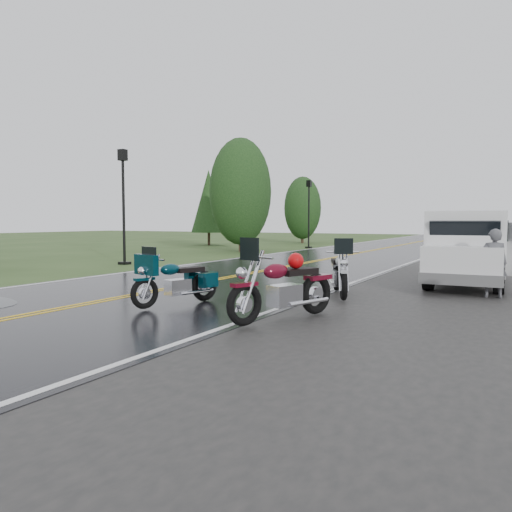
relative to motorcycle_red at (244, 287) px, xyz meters
The scene contains 12 objects.
ground 4.23m from the motorcycle_red, 169.45° to the left, with size 120.00×120.00×0.00m, color #2D471E.
road 11.54m from the motorcycle_red, 110.87° to the left, with size 8.00×100.00×0.04m, color black.
motorcycle_red is the anchor object (origin of this frame).
motorcycle_teal 2.56m from the motorcycle_red, behind, with size 0.76×2.08×1.23m, color #042831, non-canonical shape.
motorcycle_silver 3.36m from the motorcycle_red, 80.43° to the left, with size 0.82×2.25×1.33m, color #A3A6AA, non-canonical shape.
van_white 6.41m from the motorcycle_red, 73.29° to the left, with size 1.98×5.28×2.08m, color silver, non-canonical shape.
person_at_van 6.50m from the motorcycle_red, 58.96° to the left, with size 0.58×0.38×1.58m, color #4E4E53.
lamp_post_near_left 13.45m from the motorcycle_red, 141.76° to the left, with size 0.40×0.40×4.72m, color black, non-canonical shape.
lamp_post_far_left 24.83m from the motorcycle_red, 110.38° to the left, with size 0.38×0.38×4.46m, color black, non-canonical shape.
tree_left_mid 20.83m from the motorcycle_red, 120.76° to the left, with size 3.57×3.57×5.58m, color #1E3D19, non-canonical shape.
tree_left_far 32.25m from the motorcycle_red, 111.83° to the left, with size 2.96×2.96×4.55m, color #1E3D19, non-canonical shape.
pine_left_far 28.80m from the motorcycle_red, 125.36° to the left, with size 2.58×2.58×5.37m, color #1E3D19, non-canonical shape.
Camera 1 is at (8.16, -7.74, 1.79)m, focal length 35.00 mm.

